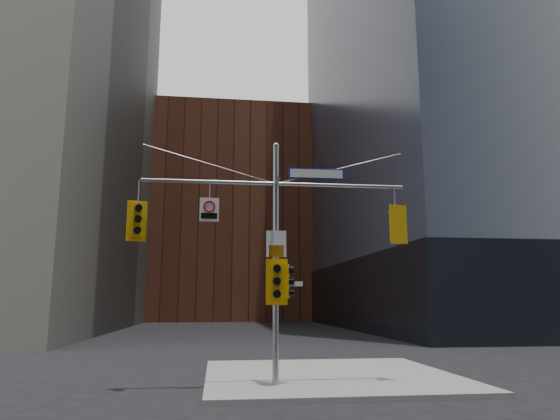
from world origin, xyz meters
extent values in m
plane|color=black|center=(0.00, 0.00, 0.00)|extent=(160.00, 160.00, 0.00)
cube|color=gray|center=(2.00, 4.00, 0.07)|extent=(8.00, 8.00, 0.15)
cube|color=black|center=(28.00, 32.00, 3.00)|extent=(36.40, 36.40, 6.00)
cube|color=brown|center=(0.00, 58.00, 14.00)|extent=(26.00, 20.00, 28.00)
cylinder|color=gray|center=(0.00, 2.00, 3.60)|extent=(0.18, 0.18, 7.20)
sphere|color=gray|center=(0.00, 2.00, 7.20)|extent=(0.20, 0.20, 0.20)
cylinder|color=gray|center=(-2.00, 2.00, 6.00)|extent=(4.00, 0.11, 0.11)
cylinder|color=gray|center=(2.00, 2.00, 6.00)|extent=(4.00, 0.11, 0.11)
cylinder|color=gray|center=(0.00, 1.65, 6.00)|extent=(0.10, 0.70, 0.10)
cylinder|color=gray|center=(-2.00, 2.00, 6.55)|extent=(4.00, 0.02, 1.12)
cylinder|color=gray|center=(2.00, 2.00, 6.55)|extent=(4.00, 0.02, 1.12)
cube|color=#DEA40B|center=(-4.05, 2.00, 4.80)|extent=(0.36, 0.29, 0.97)
cube|color=#DEA40B|center=(-4.09, 2.16, 4.80)|extent=(0.56, 0.18, 1.20)
cylinder|color=black|center=(-4.00, 1.82, 5.12)|extent=(0.23, 0.19, 0.20)
cylinder|color=black|center=(-4.02, 1.89, 5.12)|extent=(0.17, 0.06, 0.17)
cylinder|color=black|center=(-4.00, 1.82, 4.80)|extent=(0.23, 0.19, 0.20)
cylinder|color=black|center=(-4.02, 1.89, 4.80)|extent=(0.17, 0.06, 0.17)
cylinder|color=black|center=(-4.00, 1.82, 4.48)|extent=(0.23, 0.19, 0.20)
cylinder|color=black|center=(-4.02, 1.89, 4.48)|extent=(0.17, 0.06, 0.17)
cube|color=#DEA40B|center=(3.73, 2.00, 4.80)|extent=(0.35, 0.27, 0.97)
cube|color=#DEA40B|center=(3.76, 1.84, 4.80)|extent=(0.57, 0.13, 1.20)
cylinder|color=black|center=(3.70, 2.18, 5.12)|extent=(0.22, 0.18, 0.20)
cylinder|color=black|center=(3.71, 2.11, 5.12)|extent=(0.18, 0.05, 0.17)
cylinder|color=black|center=(3.70, 2.18, 4.80)|extent=(0.22, 0.18, 0.20)
cylinder|color=black|center=(3.71, 2.11, 4.80)|extent=(0.18, 0.05, 0.17)
cylinder|color=black|center=(3.70, 2.18, 4.48)|extent=(0.22, 0.18, 0.20)
cylinder|color=#0CE559|center=(3.71, 2.11, 4.48)|extent=(0.18, 0.05, 0.17)
cube|color=#DEA40B|center=(0.28, 2.00, 3.06)|extent=(0.30, 0.37, 1.00)
cylinder|color=black|center=(0.46, 1.95, 3.39)|extent=(0.20, 0.24, 0.21)
cylinder|color=black|center=(0.39, 1.97, 3.39)|extent=(0.06, 0.18, 0.18)
cylinder|color=black|center=(0.46, 1.95, 3.06)|extent=(0.20, 0.24, 0.21)
cylinder|color=black|center=(0.39, 1.97, 3.06)|extent=(0.06, 0.18, 0.18)
cylinder|color=black|center=(0.46, 1.95, 2.73)|extent=(0.20, 0.24, 0.21)
cylinder|color=black|center=(0.39, 1.97, 2.73)|extent=(0.06, 0.18, 0.18)
cube|color=#DEA40B|center=(0.00, 1.72, 3.04)|extent=(0.37, 0.28, 1.08)
cube|color=#DEA40B|center=(0.02, 1.90, 3.04)|extent=(0.64, 0.11, 1.33)
cylinder|color=black|center=(-0.02, 1.52, 3.40)|extent=(0.24, 0.19, 0.23)
cylinder|color=black|center=(-0.01, 1.60, 3.40)|extent=(0.20, 0.04, 0.20)
cylinder|color=black|center=(-0.02, 1.52, 3.04)|extent=(0.24, 0.19, 0.23)
cylinder|color=black|center=(-0.01, 1.60, 3.04)|extent=(0.20, 0.04, 0.20)
cylinder|color=black|center=(-0.02, 1.52, 2.68)|extent=(0.24, 0.19, 0.23)
cylinder|color=black|center=(-0.01, 1.60, 2.68)|extent=(0.20, 0.04, 0.20)
cube|color=navy|center=(1.26, 2.00, 6.35)|extent=(1.74, 0.07, 0.34)
cube|color=silver|center=(1.26, 1.98, 6.35)|extent=(1.64, 0.04, 0.26)
cube|color=silver|center=(-1.99, 1.98, 5.15)|extent=(0.57, 0.05, 0.71)
torus|color=#B20A0A|center=(-1.99, 1.96, 5.25)|extent=(0.35, 0.06, 0.35)
cube|color=black|center=(-1.99, 1.96, 4.96)|extent=(0.48, 0.03, 0.17)
cube|color=silver|center=(0.00, 1.88, 4.15)|extent=(0.59, 0.04, 0.78)
cube|color=#D88C00|center=(0.00, 1.86, 3.93)|extent=(0.43, 0.02, 0.35)
cube|color=silver|center=(0.45, 2.00, 2.98)|extent=(0.71, 0.09, 0.14)
cube|color=#145926|center=(0.00, 2.45, 2.74)|extent=(0.11, 0.71, 0.14)
camera|label=1|loc=(-1.71, -12.67, 2.50)|focal=32.00mm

